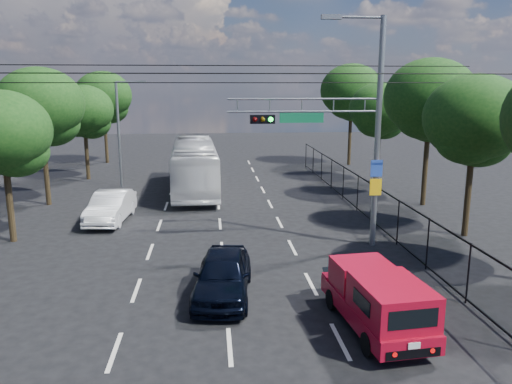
{
  "coord_description": "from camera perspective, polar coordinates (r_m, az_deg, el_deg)",
  "views": [
    {
      "loc": [
        -0.41,
        -12.1,
        6.81
      ],
      "look_at": [
        1.3,
        6.42,
        2.8
      ],
      "focal_mm": 35.0,
      "sensor_mm": 36.0,
      "label": 1
    }
  ],
  "objects": [
    {
      "name": "white_van",
      "position": [
        26.32,
        -16.27,
        -1.63
      ],
      "size": [
        1.99,
        4.73,
        1.52
      ],
      "primitive_type": "imported",
      "rotation": [
        0.0,
        0.0,
        -0.08
      ],
      "color": "white",
      "rests_on": "ground"
    },
    {
      "name": "lane_markings",
      "position": [
        26.98,
        -4.22,
        -2.48
      ],
      "size": [
        6.12,
        38.0,
        0.01
      ],
      "color": "beige",
      "rests_on": "ground"
    },
    {
      "name": "streetlight_left",
      "position": [
        34.73,
        -15.17,
        7.0
      ],
      "size": [
        2.09,
        0.22,
        7.08
      ],
      "color": "slate",
      "rests_on": "ground"
    },
    {
      "name": "navy_hatchback",
      "position": [
        16.5,
        -3.82,
        -9.41
      ],
      "size": [
        2.26,
        4.57,
        1.5
      ],
      "primitive_type": "imported",
      "rotation": [
        0.0,
        0.0,
        -0.11
      ],
      "color": "black",
      "rests_on": "ground"
    },
    {
      "name": "tree_left_e",
      "position": [
        46.07,
        -17.01,
        10.05
      ],
      "size": [
        4.92,
        4.92,
        7.99
      ],
      "color": "black",
      "rests_on": "ground"
    },
    {
      "name": "tree_right_e",
      "position": [
        43.82,
        10.87,
        10.8
      ],
      "size": [
        5.28,
        5.28,
        8.58
      ],
      "color": "black",
      "rests_on": "ground"
    },
    {
      "name": "tree_right_c",
      "position": [
        29.77,
        19.26,
        9.42
      ],
      "size": [
        5.1,
        5.1,
        8.29
      ],
      "color": "black",
      "rests_on": "ground"
    },
    {
      "name": "white_bus",
      "position": [
        32.85,
        -7.05,
        2.98
      ],
      "size": [
        3.17,
        11.74,
        3.24
      ],
      "primitive_type": "imported",
      "rotation": [
        0.0,
        0.0,
        0.04
      ],
      "color": "silver",
      "rests_on": "ground"
    },
    {
      "name": "tree_left_d",
      "position": [
        38.25,
        -19.02,
        8.37
      ],
      "size": [
        4.2,
        4.2,
        6.83
      ],
      "color": "black",
      "rests_on": "ground"
    },
    {
      "name": "tree_left_c",
      "position": [
        30.63,
        -23.34,
        8.54
      ],
      "size": [
        4.8,
        4.8,
        7.8
      ],
      "color": "black",
      "rests_on": "ground"
    },
    {
      "name": "utility_wires",
      "position": [
        20.94,
        -4.25,
        13.29
      ],
      "size": [
        22.0,
        5.04,
        0.74
      ],
      "color": "black",
      "rests_on": "ground"
    },
    {
      "name": "red_pickup",
      "position": [
        14.72,
        13.61,
        -11.74
      ],
      "size": [
        2.14,
        4.83,
        1.74
      ],
      "color": "black",
      "rests_on": "ground"
    },
    {
      "name": "ground",
      "position": [
        13.89,
        -3.04,
        -17.2
      ],
      "size": [
        120.0,
        120.0,
        0.0
      ],
      "primitive_type": "plane",
      "color": "black",
      "rests_on": "ground"
    },
    {
      "name": "tree_right_d",
      "position": [
        36.17,
        14.0,
        8.71
      ],
      "size": [
        4.32,
        4.32,
        7.02
      ],
      "color": "black",
      "rests_on": "ground"
    },
    {
      "name": "signal_mast",
      "position": [
        20.94,
        10.63,
        7.67
      ],
      "size": [
        6.43,
        0.39,
        9.5
      ],
      "color": "slate",
      "rests_on": "ground"
    },
    {
      "name": "tree_left_b",
      "position": [
        23.91,
        -26.89,
        5.51
      ],
      "size": [
        4.08,
        4.08,
        6.63
      ],
      "color": "black",
      "rests_on": "ground"
    },
    {
      "name": "tree_right_b",
      "position": [
        24.18,
        23.69,
        6.99
      ],
      "size": [
        4.5,
        4.5,
        7.31
      ],
      "color": "black",
      "rests_on": "ground"
    },
    {
      "name": "fence_right",
      "position": [
        26.21,
        12.68,
        -0.88
      ],
      "size": [
        0.06,
        34.03,
        2.0
      ],
      "color": "black",
      "rests_on": "ground"
    }
  ]
}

